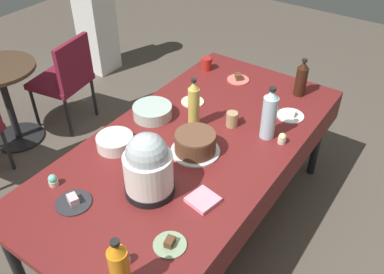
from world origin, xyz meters
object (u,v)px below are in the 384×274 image
Objects in this scene: potluck_table at (192,152)px; slow_cooker at (148,166)px; dessert_plate_sage at (170,244)px; water_cooler at (95,19)px; dessert_plate_charcoal at (73,202)px; cupcake_rose at (53,180)px; glass_salad_bowl at (152,111)px; cupcake_vanilla at (282,138)px; ceramic_snack_bowl at (115,142)px; round_cafe_table at (4,91)px; dessert_plate_coral at (238,79)px; soda_bottle_orange_juice at (119,267)px; frosted_layer_cake at (195,144)px; dessert_plate_cream at (193,101)px; soda_bottle_water at (269,114)px; cupcake_mint at (124,258)px; coffee_mug_red at (207,64)px; soda_bottle_cola at (301,79)px; coffee_mug_tan at (232,119)px; soda_bottle_ginger_ale at (194,105)px; maroon_chair_right at (66,77)px; dessert_plate_white at (290,115)px.

slow_cooker reaches higher than potluck_table.
water_cooler is at bearing 51.52° from dessert_plate_sage.
cupcake_rose is at bearing 80.04° from dessert_plate_charcoal.
glass_salad_bowl is 3.77× the size of cupcake_vanilla.
ceramic_snack_bowl is 0.30× the size of round_cafe_table.
slow_cooker is 1.30m from dessert_plate_coral.
slow_cooker is 0.57m from soda_bottle_orange_juice.
frosted_layer_cake is at bearing 24.55° from dessert_plate_sage.
dessert_plate_charcoal is (-0.46, -0.14, -0.03)m from ceramic_snack_bowl.
dessert_plate_cream is 1.01× the size of dessert_plate_sage.
soda_bottle_water reaches higher than cupcake_vanilla.
cupcake_mint is (-0.18, 0.11, 0.02)m from dessert_plate_sage.
soda_bottle_orange_juice is 1.93m from coffee_mug_red.
soda_bottle_cola is at bearing -85.11° from coffee_mug_red.
coffee_mug_tan is (-0.02, 0.23, -0.11)m from soda_bottle_water.
coffee_mug_tan is at bearing -134.51° from coffee_mug_red.
dessert_plate_sage is (-1.05, -0.60, -0.00)m from dessert_plate_cream.
soda_bottle_water is (-0.57, -0.03, 0.03)m from soda_bottle_cola.
frosted_layer_cake is 4.30× the size of cupcake_rose.
cupcake_rose reaches higher than dessert_plate_charcoal.
soda_bottle_ginger_ale is (-0.66, -0.05, 0.14)m from dessert_plate_coral.
dessert_plate_sage is 0.45× the size of soda_bottle_water.
soda_bottle_water is at bearing -123.28° from coffee_mug_red.
soda_bottle_orange_juice reaches higher than coffee_mug_tan.
frosted_layer_cake is 0.46m from glass_salad_bowl.
cupcake_rose is 0.76m from soda_bottle_orange_juice.
frosted_layer_cake is at bearing -131.56° from potluck_table.
coffee_mug_red is at bearing 1.17° from cupcake_rose.
potluck_table is 0.84m from dessert_plate_coral.
water_cooler is (1.39, 2.25, -0.22)m from frosted_layer_cake.
soda_bottle_orange_juice is at bearing -156.91° from dessert_plate_cream.
glass_salad_bowl is at bearing 2.93° from ceramic_snack_bowl.
soda_bottle_ginger_ale is (-0.22, -0.16, 0.15)m from dessert_plate_cream.
dessert_plate_sage is 2.31× the size of cupcake_vanilla.
soda_bottle_orange_juice is (-0.50, -0.26, -0.03)m from slow_cooker.
water_cooler reaches higher than slow_cooker.
coffee_mug_red is 1.70m from round_cafe_table.
round_cafe_table is (-0.46, 0.22, 0.01)m from maroon_chair_right.
glass_salad_bowl reaches higher than round_cafe_table.
dessert_plate_coral is 0.92× the size of dessert_plate_white.
frosted_layer_cake is 0.54m from dessert_plate_cream.
frosted_layer_cake is 4.30× the size of cupcake_mint.
glass_salad_bowl is 1.04m from dessert_plate_sage.
dessert_plate_cream is 1.45m from soda_bottle_orange_juice.
cupcake_mint is at bearing -134.16° from ceramic_snack_bowl.
slow_cooker reaches higher than ceramic_snack_bowl.
dessert_plate_white is 1.46m from cupcake_mint.
ceramic_snack_bowl reaches higher than dessert_plate_sage.
coffee_mug_tan reaches higher than dessert_plate_charcoal.
soda_bottle_cola is at bearing 13.40° from cupcake_vanilla.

